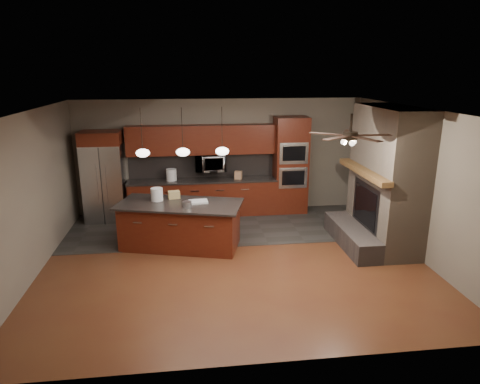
{
  "coord_description": "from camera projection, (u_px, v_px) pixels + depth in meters",
  "views": [
    {
      "loc": [
        -0.81,
        -7.39,
        3.48
      ],
      "look_at": [
        0.18,
        0.6,
        1.16
      ],
      "focal_mm": 32.0,
      "sensor_mm": 36.0,
      "label": 1
    }
  ],
  "objects": [
    {
      "name": "pendant_left",
      "position": [
        143.0,
        153.0,
        8.04
      ],
      "size": [
        0.26,
        0.26,
        0.92
      ],
      "color": "black",
      "rests_on": "ceiling"
    },
    {
      "name": "ground",
      "position": [
        234.0,
        260.0,
        8.11
      ],
      "size": [
        7.0,
        7.0,
        0.0
      ],
      "primitive_type": "plane",
      "color": "#58321A",
      "rests_on": "ground"
    },
    {
      "name": "counter_bucket",
      "position": [
        171.0,
        175.0,
        10.25
      ],
      "size": [
        0.29,
        0.29,
        0.28
      ],
      "primitive_type": "cylinder",
      "rotation": [
        0.0,
        0.0,
        -0.21
      ],
      "color": "white",
      "rests_on": "back_cabinetry"
    },
    {
      "name": "back_cabinetry",
      "position": [
        202.0,
        179.0,
        10.42
      ],
      "size": [
        3.59,
        0.64,
        2.2
      ],
      "color": "#531E0F",
      "rests_on": "ground"
    },
    {
      "name": "pendant_center",
      "position": [
        183.0,
        152.0,
        8.13
      ],
      "size": [
        0.26,
        0.26,
        0.92
      ],
      "color": "black",
      "rests_on": "ceiling"
    },
    {
      "name": "white_bucket",
      "position": [
        157.0,
        194.0,
        8.61
      ],
      "size": [
        0.26,
        0.26,
        0.26
      ],
      "primitive_type": "cylinder",
      "rotation": [
        0.0,
        0.0,
        -0.08
      ],
      "color": "silver",
      "rests_on": "kitchen_island"
    },
    {
      "name": "fireplace_column",
      "position": [
        384.0,
        183.0,
        8.49
      ],
      "size": [
        1.3,
        2.1,
        2.8
      ],
      "color": "#786756",
      "rests_on": "ground"
    },
    {
      "name": "ceiling",
      "position": [
        234.0,
        110.0,
        7.33
      ],
      "size": [
        7.0,
        6.0,
        0.02
      ],
      "primitive_type": "cube",
      "color": "white",
      "rests_on": "back_wall"
    },
    {
      "name": "ceiling_fan",
      "position": [
        350.0,
        135.0,
        6.88
      ],
      "size": [
        1.27,
        1.33,
        0.41
      ],
      "color": "black",
      "rests_on": "ceiling"
    },
    {
      "name": "pendant_right",
      "position": [
        222.0,
        151.0,
        8.21
      ],
      "size": [
        0.26,
        0.26,
        0.92
      ],
      "color": "black",
      "rests_on": "ceiling"
    },
    {
      "name": "right_wall",
      "position": [
        417.0,
        183.0,
        8.13
      ],
      "size": [
        0.02,
        6.0,
        2.8
      ],
      "primitive_type": "cube",
      "color": "#645950",
      "rests_on": "ground"
    },
    {
      "name": "slate_tile_patch",
      "position": [
        226.0,
        226.0,
        9.82
      ],
      "size": [
        7.0,
        2.4,
        0.01
      ],
      "primitive_type": "cube",
      "color": "#2D2A28",
      "rests_on": "ground"
    },
    {
      "name": "microwave",
      "position": [
        210.0,
        163.0,
        10.34
      ],
      "size": [
        0.73,
        0.41,
        0.5
      ],
      "primitive_type": "imported",
      "color": "silver",
      "rests_on": "back_cabinetry"
    },
    {
      "name": "paint_tray",
      "position": [
        198.0,
        202.0,
        8.52
      ],
      "size": [
        0.39,
        0.28,
        0.04
      ],
      "primitive_type": "cube",
      "rotation": [
        0.0,
        0.0,
        0.07
      ],
      "color": "silver",
      "rests_on": "kitchen_island"
    },
    {
      "name": "refrigerator",
      "position": [
        104.0,
        177.0,
        9.98
      ],
      "size": [
        0.91,
        0.75,
        2.12
      ],
      "color": "silver",
      "rests_on": "ground"
    },
    {
      "name": "left_wall",
      "position": [
        31.0,
        195.0,
        7.31
      ],
      "size": [
        0.02,
        6.0,
        2.8
      ],
      "primitive_type": "cube",
      "color": "#645950",
      "rests_on": "ground"
    },
    {
      "name": "oven_tower",
      "position": [
        290.0,
        165.0,
        10.55
      ],
      "size": [
        0.8,
        0.63,
        2.38
      ],
      "color": "#531E0F",
      "rests_on": "ground"
    },
    {
      "name": "kitchen_island",
      "position": [
        180.0,
        225.0,
        8.6
      ],
      "size": [
        2.64,
        1.72,
        0.92
      ],
      "rotation": [
        0.0,
        0.0,
        -0.27
      ],
      "color": "#531E0F",
      "rests_on": "ground"
    },
    {
      "name": "back_wall",
      "position": [
        221.0,
        156.0,
        10.58
      ],
      "size": [
        7.0,
        0.02,
        2.8
      ],
      "primitive_type": "cube",
      "color": "#645950",
      "rests_on": "ground"
    },
    {
      "name": "counter_box",
      "position": [
        238.0,
        175.0,
        10.41
      ],
      "size": [
        0.2,
        0.18,
        0.19
      ],
      "primitive_type": "cube",
      "rotation": [
        0.0,
        0.0,
        -0.28
      ],
      "color": "#AA7B57",
      "rests_on": "back_cabinetry"
    },
    {
      "name": "paint_can",
      "position": [
        187.0,
        204.0,
        8.2
      ],
      "size": [
        0.21,
        0.21,
        0.12
      ],
      "primitive_type": "cylinder",
      "rotation": [
        0.0,
        0.0,
        -0.18
      ],
      "color": "#B5B5BA",
      "rests_on": "kitchen_island"
    },
    {
      "name": "cardboard_box",
      "position": [
        174.0,
        195.0,
        8.79
      ],
      "size": [
        0.26,
        0.2,
        0.15
      ],
      "primitive_type": "cube",
      "rotation": [
        0.0,
        0.0,
        0.16
      ],
      "color": "tan",
      "rests_on": "kitchen_island"
    }
  ]
}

